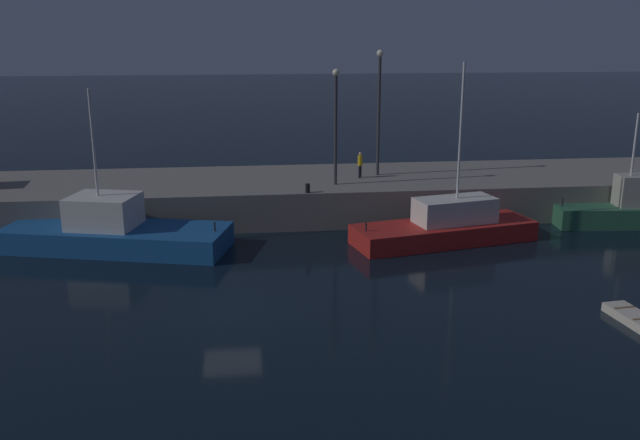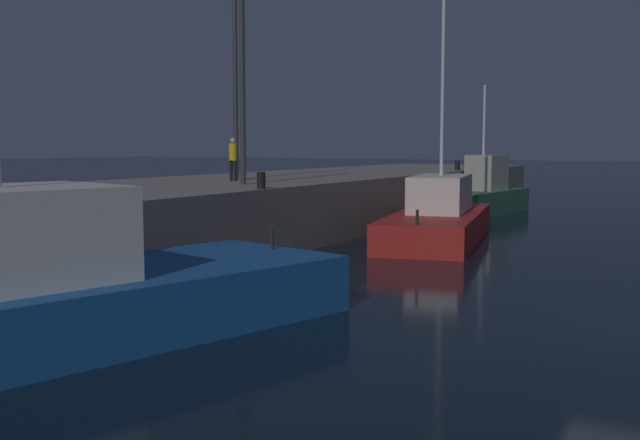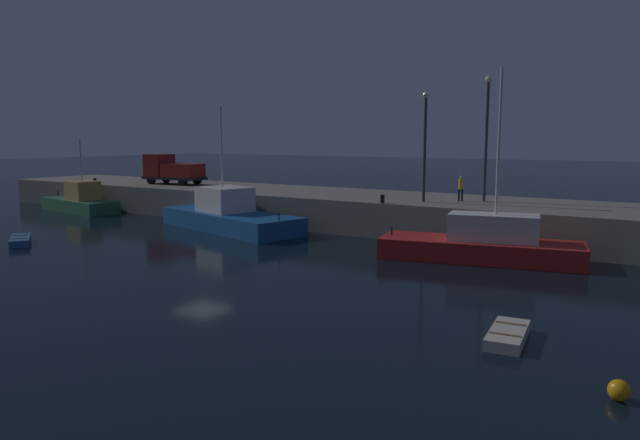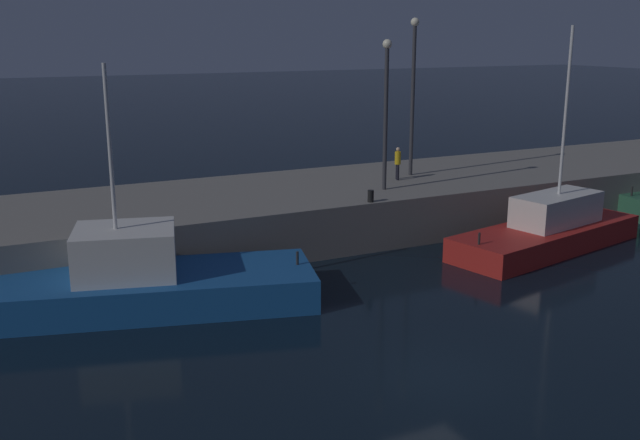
{
  "view_description": "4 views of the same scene",
  "coord_description": "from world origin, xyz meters",
  "px_view_note": "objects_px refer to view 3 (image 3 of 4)",
  "views": [
    {
      "loc": [
        0.61,
        -27.71,
        11.59
      ],
      "look_at": [
        5.09,
        10.47,
        0.93
      ],
      "focal_mm": 38.71,
      "sensor_mm": 36.0,
      "label": 1
    },
    {
      "loc": [
        -15.84,
        -1.88,
        3.71
      ],
      "look_at": [
        6.58,
        10.7,
        1.14
      ],
      "focal_mm": 42.61,
      "sensor_mm": 36.0,
      "label": 2
    },
    {
      "loc": [
        20.9,
        -21.34,
        6.38
      ],
      "look_at": [
        1.52,
        8.96,
        1.29
      ],
      "focal_mm": 32.46,
      "sensor_mm": 36.0,
      "label": 3
    },
    {
      "loc": [
        -11.51,
        -15.74,
        9.59
      ],
      "look_at": [
        2.09,
        11.93,
        1.67
      ],
      "focal_mm": 40.97,
      "sensor_mm": 36.0,
      "label": 4
    }
  ],
  "objects_px": {
    "fishing_trawler_red": "(483,244)",
    "utility_truck": "(172,170)",
    "fishing_boat_orange": "(80,202)",
    "fishing_boat_blue": "(229,216)",
    "rowboat_white_mid": "(508,335)",
    "dinghy_orange_near": "(20,240)",
    "lamp_post_east": "(487,129)",
    "bollard_west": "(95,181)",
    "dockworker": "(461,187)",
    "bollard_central": "(382,199)",
    "mooring_buoy_near": "(619,390)",
    "lamp_post_west": "(425,137)"
  },
  "relations": [
    {
      "from": "lamp_post_east",
      "to": "utility_truck",
      "type": "height_order",
      "value": "lamp_post_east"
    },
    {
      "from": "lamp_post_east",
      "to": "bollard_west",
      "type": "relative_size",
      "value": 16.56
    },
    {
      "from": "fishing_boat_blue",
      "to": "utility_truck",
      "type": "bearing_deg",
      "value": 153.32
    },
    {
      "from": "fishing_boat_orange",
      "to": "fishing_boat_blue",
      "type": "bearing_deg",
      "value": -1.63
    },
    {
      "from": "fishing_trawler_red",
      "to": "fishing_boat_blue",
      "type": "bearing_deg",
      "value": 177.39
    },
    {
      "from": "rowboat_white_mid",
      "to": "fishing_boat_orange",
      "type": "bearing_deg",
      "value": 162.12
    },
    {
      "from": "fishing_boat_blue",
      "to": "bollard_west",
      "type": "bearing_deg",
      "value": 171.4
    },
    {
      "from": "rowboat_white_mid",
      "to": "utility_truck",
      "type": "distance_m",
      "value": 39.61
    },
    {
      "from": "fishing_boat_blue",
      "to": "bollard_central",
      "type": "distance_m",
      "value": 11.23
    },
    {
      "from": "fishing_boat_orange",
      "to": "lamp_post_east",
      "type": "relative_size",
      "value": 1.12
    },
    {
      "from": "fishing_trawler_red",
      "to": "dockworker",
      "type": "height_order",
      "value": "fishing_trawler_red"
    },
    {
      "from": "fishing_trawler_red",
      "to": "rowboat_white_mid",
      "type": "bearing_deg",
      "value": -69.48
    },
    {
      "from": "bollard_central",
      "to": "dockworker",
      "type": "bearing_deg",
      "value": 45.32
    },
    {
      "from": "utility_truck",
      "to": "bollard_west",
      "type": "xyz_separation_m",
      "value": [
        -6.63,
        -3.23,
        -1.05
      ]
    },
    {
      "from": "rowboat_white_mid",
      "to": "dinghy_orange_near",
      "type": "bearing_deg",
      "value": 177.53
    },
    {
      "from": "utility_truck",
      "to": "rowboat_white_mid",
      "type": "bearing_deg",
      "value": -28.1
    },
    {
      "from": "dinghy_orange_near",
      "to": "dockworker",
      "type": "xyz_separation_m",
      "value": [
        21.52,
        17.49,
        3.03
      ]
    },
    {
      "from": "rowboat_white_mid",
      "to": "bollard_west",
      "type": "distance_m",
      "value": 44.26
    },
    {
      "from": "utility_truck",
      "to": "dockworker",
      "type": "relative_size",
      "value": 3.54
    },
    {
      "from": "dinghy_orange_near",
      "to": "fishing_trawler_red",
      "type": "bearing_deg",
      "value": 22.42
    },
    {
      "from": "fishing_trawler_red",
      "to": "lamp_post_west",
      "type": "distance_m",
      "value": 9.51
    },
    {
      "from": "mooring_buoy_near",
      "to": "lamp_post_east",
      "type": "xyz_separation_m",
      "value": [
        -10.23,
        22.42,
        6.72
      ]
    },
    {
      "from": "fishing_trawler_red",
      "to": "lamp_post_east",
      "type": "bearing_deg",
      "value": 107.12
    },
    {
      "from": "dinghy_orange_near",
      "to": "bollard_west",
      "type": "xyz_separation_m",
      "value": [
        -11.81,
        14.08,
        2.32
      ]
    },
    {
      "from": "bollard_central",
      "to": "rowboat_white_mid",
      "type": "bearing_deg",
      "value": -51.41
    },
    {
      "from": "fishing_boat_orange",
      "to": "rowboat_white_mid",
      "type": "bearing_deg",
      "value": -17.88
    },
    {
      "from": "lamp_post_east",
      "to": "bollard_west",
      "type": "height_order",
      "value": "lamp_post_east"
    },
    {
      "from": "fishing_boat_orange",
      "to": "lamp_post_west",
      "type": "bearing_deg",
      "value": 7.41
    },
    {
      "from": "lamp_post_west",
      "to": "bollard_west",
      "type": "distance_m",
      "value": 31.75
    },
    {
      "from": "rowboat_white_mid",
      "to": "lamp_post_west",
      "type": "relative_size",
      "value": 0.39
    },
    {
      "from": "fishing_boat_orange",
      "to": "lamp_post_east",
      "type": "distance_m",
      "value": 34.78
    },
    {
      "from": "fishing_boat_blue",
      "to": "bollard_west",
      "type": "relative_size",
      "value": 26.16
    },
    {
      "from": "fishing_boat_blue",
      "to": "dockworker",
      "type": "height_order",
      "value": "fishing_boat_blue"
    },
    {
      "from": "mooring_buoy_near",
      "to": "utility_truck",
      "type": "distance_m",
      "value": 43.97
    },
    {
      "from": "fishing_boat_orange",
      "to": "bollard_central",
      "type": "bearing_deg",
      "value": 3.81
    },
    {
      "from": "fishing_boat_blue",
      "to": "dinghy_orange_near",
      "type": "height_order",
      "value": "fishing_boat_blue"
    },
    {
      "from": "fishing_trawler_red",
      "to": "utility_truck",
      "type": "distance_m",
      "value": 31.32
    },
    {
      "from": "fishing_trawler_red",
      "to": "utility_truck",
      "type": "relative_size",
      "value": 1.82
    },
    {
      "from": "fishing_boat_orange",
      "to": "bollard_west",
      "type": "bearing_deg",
      "value": 113.89
    },
    {
      "from": "lamp_post_west",
      "to": "bollard_central",
      "type": "xyz_separation_m",
      "value": [
        -1.94,
        -2.06,
        -3.9
      ]
    },
    {
      "from": "utility_truck",
      "to": "lamp_post_west",
      "type": "bearing_deg",
      "value": -3.67
    },
    {
      "from": "rowboat_white_mid",
      "to": "lamp_post_east",
      "type": "distance_m",
      "value": 21.81
    },
    {
      "from": "mooring_buoy_near",
      "to": "dockworker",
      "type": "height_order",
      "value": "dockworker"
    },
    {
      "from": "fishing_boat_blue",
      "to": "dinghy_orange_near",
      "type": "distance_m",
      "value": 13.2
    },
    {
      "from": "fishing_boat_blue",
      "to": "lamp_post_east",
      "type": "distance_m",
      "value": 18.46
    },
    {
      "from": "lamp_post_west",
      "to": "utility_truck",
      "type": "relative_size",
      "value": 1.19
    },
    {
      "from": "lamp_post_west",
      "to": "lamp_post_east",
      "type": "relative_size",
      "value": 0.87
    },
    {
      "from": "dinghy_orange_near",
      "to": "lamp_post_east",
      "type": "relative_size",
      "value": 0.39
    },
    {
      "from": "bollard_west",
      "to": "utility_truck",
      "type": "bearing_deg",
      "value": 25.94
    },
    {
      "from": "lamp_post_east",
      "to": "fishing_trawler_red",
      "type": "bearing_deg",
      "value": -72.88
    }
  ]
}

